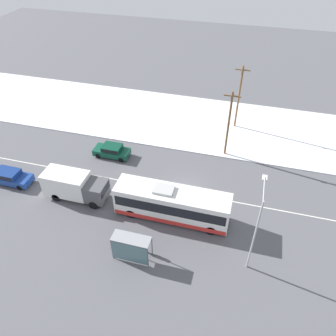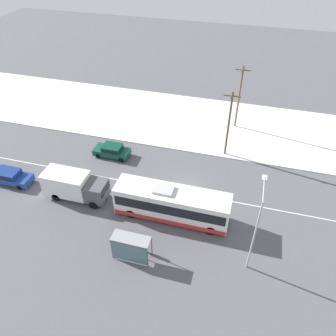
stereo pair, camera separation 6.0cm
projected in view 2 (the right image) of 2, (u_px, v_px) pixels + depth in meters
ground_plane at (183, 192)px, 33.58m from camera, size 120.00×120.00×0.00m
snow_lot at (207, 124)px, 43.73m from camera, size 80.00×13.62×0.12m
lane_marking_center at (183, 192)px, 33.58m from camera, size 60.00×0.12×0.00m
city_bus at (172, 204)px, 30.01m from camera, size 10.58×2.57×3.39m
box_truck at (74, 185)px, 32.10m from camera, size 6.30×2.30×2.85m
sedan_car at (112, 150)px, 37.85m from camera, size 4.13×1.80×1.44m
parked_car_near_truck at (9, 176)px, 34.32m from camera, size 4.74×1.80×1.48m
pedestrian_at_stop at (139, 241)px, 27.39m from camera, size 0.66×0.29×1.83m
bus_shelter at (130, 247)px, 26.30m from camera, size 3.16×1.20×2.40m
streetlamp at (257, 222)px, 24.20m from camera, size 0.36×3.11×7.55m
utility_pole_roadside at (229, 124)px, 35.91m from camera, size 1.80×0.24×8.04m
utility_pole_snowlot at (239, 97)px, 40.50m from camera, size 1.80×0.24×8.28m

